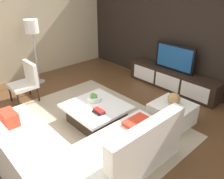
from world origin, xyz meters
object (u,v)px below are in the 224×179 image
Objects in this scene: ottoman at (172,114)px; fruit_bowl at (94,98)px; media_console at (172,80)px; floor_lamp at (32,30)px; decorative_ball at (174,99)px; book_stack at (99,111)px; coffee_table at (96,114)px; television at (175,58)px; accent_chair_near at (26,80)px; sectional_couch at (68,152)px.

fruit_bowl is at bearing -140.28° from ottoman.
floor_lamp reaches higher than media_console.
floor_lamp is 6.87× the size of decorative_ball.
coffee_table is at bearing 151.83° from book_stack.
coffee_table is at bearing -92.49° from media_console.
television reaches higher than accent_chair_near.
coffee_table is (-0.10, -2.30, -0.61)m from television.
fruit_bowl reaches higher than media_console.
sectional_couch reaches higher than media_console.
television is at bearing 40.51° from floor_lamp.
accent_chair_near is (-2.36, 0.47, 0.20)m from sectional_couch.
television is 3.41m from accent_chair_near.
fruit_bowl is at bearing -97.36° from media_console.
coffee_table is 1.51× the size of ottoman.
ottoman is at bearing 57.76° from book_stack.
accent_chair_near is 1.70m from fruit_bowl.
accent_chair_near reaches higher than decorative_ball.
decorative_ball is at bearing 47.59° from coffee_table.
sectional_couch is (0.51, -3.31, 0.03)m from media_console.
sectional_couch is at bearing -66.57° from book_stack.
television reaches higher than media_console.
media_console is 0.97× the size of sectional_couch.
television is 2.25m from fruit_bowl.
media_console is at bearing 82.64° from fruit_bowl.
decorative_ball is at bearing 0.00° from ottoman.
decorative_ball is (0.96, 1.05, 0.32)m from coffee_table.
accent_chair_near reaches higher than sectional_couch.
accent_chair_near is at bearing -123.17° from media_console.
sectional_couch is at bearing -81.27° from media_console.
floor_lamp reaches higher than sectional_couch.
decorative_ball is (0.00, 0.00, 0.32)m from ottoman.
floor_lamp is 2.89m from book_stack.
sectional_couch is 2.30× the size of coffee_table.
coffee_table is at bearing -132.41° from ottoman.
ottoman is at bearing 15.73° from floor_lamp.
ottoman is at bearing 80.34° from sectional_couch.
floor_lamp reaches higher than fruit_bowl.
floor_lamp reaches higher than ottoman.
floor_lamp is (-2.50, 0.07, 1.16)m from coffee_table.
sectional_couch is at bearing -1.62° from accent_chair_near.
fruit_bowl reaches higher than coffee_table.
media_console is 2.22m from fruit_bowl.
fruit_bowl is at bearing 31.82° from accent_chair_near.
floor_lamp is 3.78m from ottoman.
accent_chair_near is (-1.76, -0.54, 0.29)m from coffee_table.
sectional_couch is 3.47× the size of ottoman.
book_stack is (0.41, -0.22, -0.02)m from fruit_bowl.
ottoman is at bearing 0.00° from decorative_ball.
media_console is 2.70× the size of accent_chair_near.
floor_lamp reaches higher than television.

